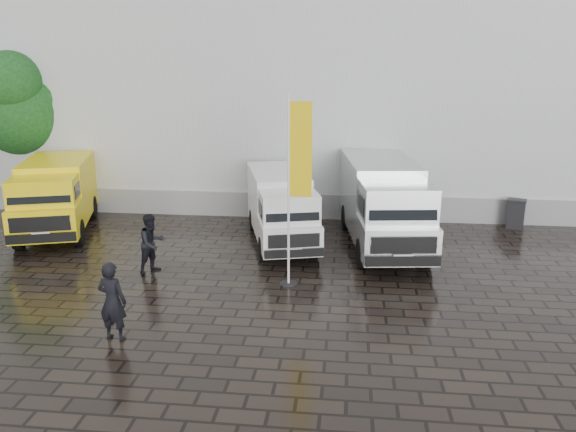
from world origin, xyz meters
The scene contains 11 objects.
ground centered at (0.00, 0.00, 0.00)m, with size 120.00×120.00×0.00m, color black.
exhibition_hall centered at (2.00, 16.00, 6.00)m, with size 44.00×16.00×12.00m, color silver.
hall_plinth centered at (2.00, 7.95, 0.50)m, with size 44.00×0.15×1.00m, color gray.
van_yellow centered at (-8.91, 5.01, 1.31)m, with size 2.19×5.69×2.63m, color yellow, non-canonical shape.
van_white centered at (-0.52, 4.70, 1.20)m, with size 1.85×5.56×2.41m, color white, non-canonical shape.
van_silver centered at (2.97, 4.70, 1.44)m, with size 2.21×6.64×2.88m, color #B3B6B8, non-canonical shape.
flagpole centered at (0.35, 0.89, 3.03)m, with size 0.88×0.50×5.37m.
tree centered at (-12.15, 8.80, 4.40)m, with size 3.82×3.93×6.85m.
wheelie_bin centered at (8.18, 7.53, 0.55)m, with size 0.66×0.66×1.10m, color black.
person_front centered at (-3.43, -2.83, 0.94)m, with size 0.68×0.45×1.87m, color black.
person_tent centered at (-4.01, 1.42, 0.90)m, with size 0.88×0.68×1.81m, color black.
Camera 1 is at (1.81, -13.99, 6.16)m, focal length 35.00 mm.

